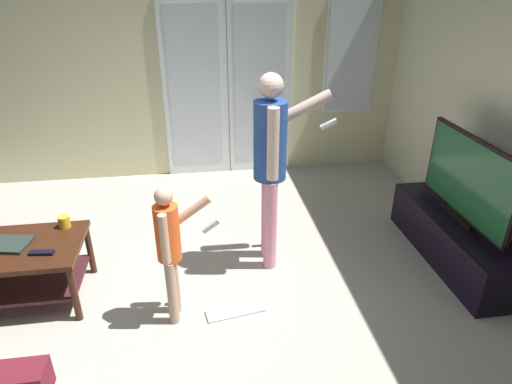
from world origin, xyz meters
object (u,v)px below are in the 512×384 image
Objects in this scene: loose_keyboard at (236,311)px; person_child at (170,243)px; cup_near_edge at (64,222)px; flat_screen_tv at (468,180)px; laptop_closed at (8,244)px; tv_stand at (455,239)px; person_adult at (272,156)px; backpack at (22,384)px; tv_remote_black at (41,253)px; coffee_table at (22,261)px.

person_child is at bearing 176.52° from loose_keyboard.
flat_screen_tv is at bearing -3.57° from cup_near_edge.
flat_screen_tv reaches higher than laptop_closed.
person_adult reaches higher than tv_stand.
tv_stand reaches higher than backpack.
laptop_closed is (-1.99, -0.23, -0.48)m from person_adult.
person_child reaches higher than tv_stand.
person_adult reaches higher than laptop_closed.
tv_stand is 1.41× the size of person_child.
flat_screen_tv is at bearing 11.90° from loose_keyboard.
cup_near_edge reaches higher than tv_remote_black.
backpack is at bearing -147.15° from person_child.
flat_screen_tv reaches higher than person_child.
person_adult is at bearing 172.36° from flat_screen_tv.
flat_screen_tv is 3.83× the size of laptop_closed.
person_adult reaches higher than flat_screen_tv.
loose_keyboard is at bearing -25.74° from cup_near_edge.
laptop_closed reaches higher than loose_keyboard.
laptop_closed reaches higher than tv_stand.
laptop_closed is at bearing 166.40° from loose_keyboard.
loose_keyboard is 1.45m from tv_remote_black.
person_child is at bearing 32.85° from backpack.
flat_screen_tv is 2.56× the size of loose_keyboard.
coffee_table is 1.21m from person_child.
flat_screen_tv is 1.61m from person_adult.
person_adult is at bearing 172.24° from tv_stand.
loose_keyboard is at bearing -2.02° from laptop_closed.
cup_near_edge is (-1.27, 0.61, 0.52)m from loose_keyboard.
tv_stand is 3.40m from backpack.
tv_stand is 3.25× the size of loose_keyboard.
tv_stand is 0.57m from flat_screen_tv.
coffee_table is 0.77× the size of flat_screen_tv.
person_adult is 17.62× the size of cup_near_edge.
person_adult is at bearing 0.39° from cup_near_edge.
flat_screen_tv is 6.85× the size of tv_remote_black.
coffee_table is at bearing 166.31° from loose_keyboard.
person_child reaches higher than tv_remote_black.
tv_remote_black is at bearing 169.70° from loose_keyboard.
person_child is (1.12, -0.35, 0.28)m from coffee_table.
flat_screen_tv is 1.11× the size of person_child.
loose_keyboard is (0.43, -0.03, -0.62)m from person_child.
person_child is at bearing -143.25° from person_adult.
flat_screen_tv is 3.46m from backpack.
laptop_closed is (-1.19, 0.37, -0.13)m from person_child.
tv_remote_black reaches higher than tv_stand.
person_child is 1.18m from backpack.
person_adult is 1.06m from person_child.
tv_remote_black is at bearing -101.68° from cup_near_edge.
laptop_closed is 1.79× the size of tv_remote_black.
cup_near_edge is at bearing 176.43° from flat_screen_tv.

